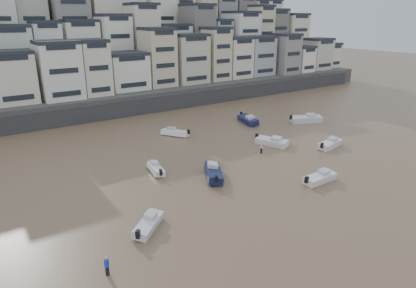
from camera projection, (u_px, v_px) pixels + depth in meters
harbor_wall at (137, 106)px, 79.93m from camera, size 140.00×3.00×3.50m
hillside at (93, 42)px, 109.86m from camera, size 141.04×66.00×50.00m
boat_i at (248, 119)px, 73.08m from camera, size 3.61×6.81×1.77m
boat_c at (214, 171)px, 48.30m from camera, size 4.86×6.57×1.73m
boat_f at (156, 168)px, 50.02m from camera, size 2.29×4.86×1.27m
boat_a at (320, 177)px, 47.03m from camera, size 5.39×1.83×1.46m
boat_g at (306, 118)px, 73.58m from camera, size 7.17×4.90×1.87m
boat_d at (330, 143)px, 59.59m from camera, size 5.97×2.94×1.56m
boat_h at (175, 131)px, 65.51m from camera, size 4.54×5.58×1.50m
boat_e at (272, 141)px, 60.51m from camera, size 3.81×6.14×1.59m
boat_j at (148, 223)px, 36.53m from camera, size 4.94×4.69×1.40m
person_blue at (107, 266)px, 29.99m from camera, size 0.44×0.44×1.74m
person_pink at (261, 148)px, 56.99m from camera, size 0.44×0.44×1.74m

